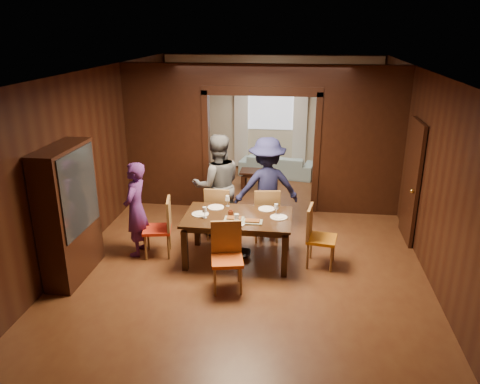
# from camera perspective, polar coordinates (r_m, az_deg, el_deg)

# --- Properties ---
(floor) EXTENTS (9.00, 9.00, 0.00)m
(floor) POSITION_cam_1_polar(r_m,az_deg,el_deg) (8.27, 1.44, -5.97)
(floor) COLOR #582C19
(floor) RESTS_ON ground
(ceiling) EXTENTS (5.50, 9.00, 0.02)m
(ceiling) POSITION_cam_1_polar(r_m,az_deg,el_deg) (7.48, 1.64, 14.46)
(ceiling) COLOR silver
(ceiling) RESTS_ON room_walls
(room_walls) EXTENTS (5.52, 9.01, 2.90)m
(room_walls) POSITION_cam_1_polar(r_m,az_deg,el_deg) (9.56, 2.72, 7.15)
(room_walls) COLOR black
(room_walls) RESTS_ON floor
(person_purple) EXTENTS (0.40, 0.59, 1.56)m
(person_purple) POSITION_cam_1_polar(r_m,az_deg,el_deg) (7.72, -12.58, -2.06)
(person_purple) COLOR #4E2263
(person_purple) RESTS_ON floor
(person_grey) EXTENTS (1.07, 0.95, 1.83)m
(person_grey) POSITION_cam_1_polar(r_m,az_deg,el_deg) (8.23, -2.77, 0.80)
(person_grey) COLOR #4C4E53
(person_grey) RESTS_ON floor
(person_navy) EXTENTS (1.29, 0.96, 1.78)m
(person_navy) POSITION_cam_1_polar(r_m,az_deg,el_deg) (8.23, 3.28, 0.59)
(person_navy) COLOR #1A1B41
(person_navy) RESTS_ON floor
(sofa) EXTENTS (1.92, 1.02, 0.53)m
(sofa) POSITION_cam_1_polar(r_m,az_deg,el_deg) (11.75, 4.55, 3.28)
(sofa) COLOR #9BC1CB
(sofa) RESTS_ON floor
(serving_bowl) EXTENTS (0.34, 0.34, 0.08)m
(serving_bowl) POSITION_cam_1_polar(r_m,az_deg,el_deg) (7.41, 0.09, -2.35)
(serving_bowl) COLOR black
(serving_bowl) RESTS_ON dining_table
(dining_table) EXTENTS (1.68, 1.05, 0.76)m
(dining_table) POSITION_cam_1_polar(r_m,az_deg,el_deg) (7.49, -0.25, -5.63)
(dining_table) COLOR black
(dining_table) RESTS_ON floor
(coffee_table) EXTENTS (0.80, 0.50, 0.40)m
(coffee_table) POSITION_cam_1_polar(r_m,az_deg,el_deg) (10.88, 2.16, 1.61)
(coffee_table) COLOR black
(coffee_table) RESTS_ON floor
(chair_left) EXTENTS (0.52, 0.52, 0.97)m
(chair_left) POSITION_cam_1_polar(r_m,az_deg,el_deg) (7.72, -10.07, -4.29)
(chair_left) COLOR red
(chair_left) RESTS_ON floor
(chair_right) EXTENTS (0.50, 0.50, 0.97)m
(chair_right) POSITION_cam_1_polar(r_m,az_deg,el_deg) (7.38, 9.94, -5.42)
(chair_right) COLOR #C96E12
(chair_right) RESTS_ON floor
(chair_far_l) EXTENTS (0.46, 0.46, 0.97)m
(chair_far_l) POSITION_cam_1_polar(r_m,az_deg,el_deg) (8.23, -2.51, -2.41)
(chair_far_l) COLOR #EE3E16
(chair_far_l) RESTS_ON floor
(chair_far_r) EXTENTS (0.50, 0.50, 0.97)m
(chair_far_r) POSITION_cam_1_polar(r_m,az_deg,el_deg) (8.17, 3.22, -2.60)
(chair_far_r) COLOR orange
(chair_far_r) RESTS_ON floor
(chair_near) EXTENTS (0.52, 0.52, 0.97)m
(chair_near) POSITION_cam_1_polar(r_m,az_deg,el_deg) (6.65, -1.58, -8.06)
(chair_near) COLOR #D95114
(chair_near) RESTS_ON floor
(hutch) EXTENTS (0.40, 1.20, 2.00)m
(hutch) POSITION_cam_1_polar(r_m,az_deg,el_deg) (7.24, -20.18, -2.48)
(hutch) COLOR black
(hutch) RESTS_ON floor
(door_right) EXTENTS (0.06, 0.90, 2.10)m
(door_right) POSITION_cam_1_polar(r_m,az_deg,el_deg) (8.53, 20.22, 1.19)
(door_right) COLOR black
(door_right) RESTS_ON floor
(window_far) EXTENTS (1.20, 0.03, 1.30)m
(window_far) POSITION_cam_1_polar(r_m,az_deg,el_deg) (12.02, 3.78, 10.69)
(window_far) COLOR silver
(window_far) RESTS_ON back_wall
(curtain_left) EXTENTS (0.35, 0.06, 2.40)m
(curtain_left) POSITION_cam_1_polar(r_m,az_deg,el_deg) (12.13, 0.14, 8.65)
(curtain_left) COLOR white
(curtain_left) RESTS_ON back_wall
(curtain_right) EXTENTS (0.35, 0.06, 2.40)m
(curtain_right) POSITION_cam_1_polar(r_m,az_deg,el_deg) (12.04, 7.32, 8.41)
(curtain_right) COLOR white
(curtain_right) RESTS_ON back_wall
(plate_left) EXTENTS (0.27, 0.27, 0.01)m
(plate_left) POSITION_cam_1_polar(r_m,az_deg,el_deg) (7.42, -4.86, -2.69)
(plate_left) COLOR silver
(plate_left) RESTS_ON dining_table
(plate_far_l) EXTENTS (0.27, 0.27, 0.01)m
(plate_far_l) POSITION_cam_1_polar(r_m,az_deg,el_deg) (7.67, -2.97, -1.87)
(plate_far_l) COLOR white
(plate_far_l) RESTS_ON dining_table
(plate_far_r) EXTENTS (0.27, 0.27, 0.01)m
(plate_far_r) POSITION_cam_1_polar(r_m,az_deg,el_deg) (7.60, 3.26, -2.07)
(plate_far_r) COLOR white
(plate_far_r) RESTS_ON dining_table
(plate_right) EXTENTS (0.27, 0.27, 0.01)m
(plate_right) POSITION_cam_1_polar(r_m,az_deg,el_deg) (7.30, 4.74, -3.08)
(plate_right) COLOR silver
(plate_right) RESTS_ON dining_table
(plate_near) EXTENTS (0.27, 0.27, 0.01)m
(plate_near) POSITION_cam_1_polar(r_m,az_deg,el_deg) (7.05, -0.48, -3.87)
(plate_near) COLOR silver
(plate_near) RESTS_ON dining_table
(platter_a) EXTENTS (0.30, 0.20, 0.04)m
(platter_a) POSITION_cam_1_polar(r_m,az_deg,el_deg) (7.20, -0.73, -3.23)
(platter_a) COLOR gray
(platter_a) RESTS_ON dining_table
(platter_b) EXTENTS (0.30, 0.20, 0.04)m
(platter_b) POSITION_cam_1_polar(r_m,az_deg,el_deg) (7.10, 1.53, -3.58)
(platter_b) COLOR gray
(platter_b) RESTS_ON dining_table
(wineglass_left) EXTENTS (0.08, 0.08, 0.18)m
(wineglass_left) POSITION_cam_1_polar(r_m,az_deg,el_deg) (7.25, -4.33, -2.50)
(wineglass_left) COLOR white
(wineglass_left) RESTS_ON dining_table
(wineglass_far) EXTENTS (0.08, 0.08, 0.18)m
(wineglass_far) POSITION_cam_1_polar(r_m,az_deg,el_deg) (7.70, -1.53, -1.10)
(wineglass_far) COLOR white
(wineglass_far) RESTS_ON dining_table
(wineglass_right) EXTENTS (0.08, 0.08, 0.18)m
(wineglass_right) POSITION_cam_1_polar(r_m,az_deg,el_deg) (7.38, 4.43, -2.11)
(wineglass_right) COLOR silver
(wineglass_right) RESTS_ON dining_table
(tumbler) EXTENTS (0.07, 0.07, 0.14)m
(tumbler) POSITION_cam_1_polar(r_m,az_deg,el_deg) (7.07, -0.42, -3.23)
(tumbler) COLOR white
(tumbler) RESTS_ON dining_table
(condiment_jar) EXTENTS (0.08, 0.08, 0.11)m
(condiment_jar) POSITION_cam_1_polar(r_m,az_deg,el_deg) (7.31, -1.14, -2.55)
(condiment_jar) COLOR #502112
(condiment_jar) RESTS_ON dining_table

